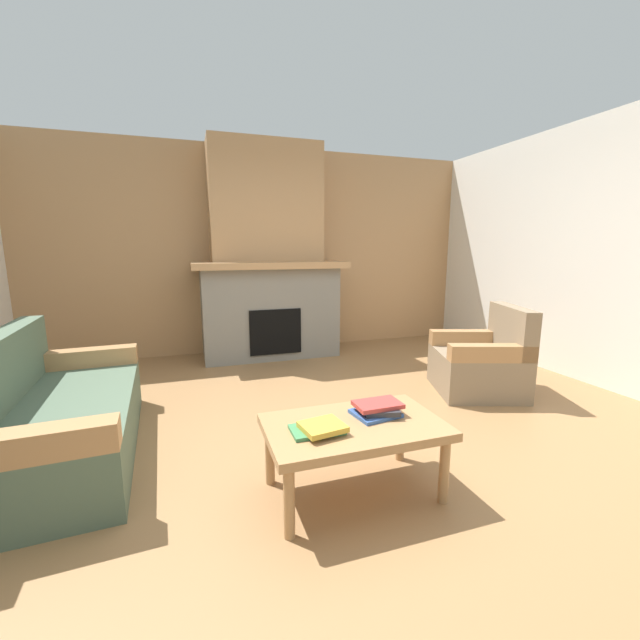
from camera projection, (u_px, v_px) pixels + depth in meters
name	position (u px, v px, depth m)	size (l,w,h in m)	color
ground	(341.00, 445.00, 2.84)	(9.00, 9.00, 0.00)	olive
wall_back_wood_panel	(263.00, 252.00, 5.40)	(6.00, 0.12, 2.70)	tan
fireplace	(268.00, 266.00, 5.08)	(1.90, 0.82, 2.70)	gray
couch	(54.00, 418.00, 2.63)	(0.95, 1.85, 0.85)	#4C604C
armchair	(482.00, 363.00, 3.86)	(0.96, 0.96, 0.85)	#847056
coffee_table	(354.00, 432.00, 2.23)	(1.00, 0.60, 0.43)	#A87A4C
book_stack_near_edge	(320.00, 428.00, 2.11)	(0.29, 0.23, 0.05)	#3D7F4C
book_stack_center	(378.00, 409.00, 2.32)	(0.29, 0.25, 0.08)	#335699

